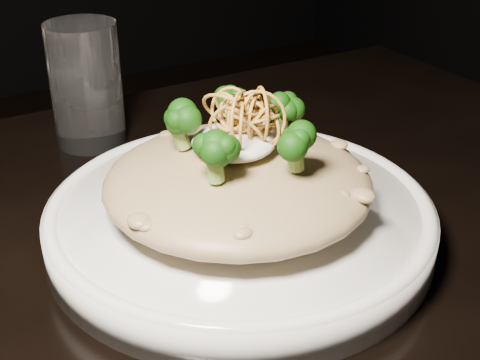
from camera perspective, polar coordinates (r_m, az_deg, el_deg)
name	(u,v)px	position (r m, az deg, el deg)	size (l,w,h in m)	color
plate	(240,221)	(0.55, 0.00, -3.53)	(0.32, 0.32, 0.03)	silver
risotto	(238,182)	(0.53, -0.19, -0.19)	(0.21, 0.21, 0.05)	brown
broccoli	(235,118)	(0.51, -0.42, 5.35)	(0.16, 0.16, 0.06)	black
cheese	(234,142)	(0.52, -0.55, 3.27)	(0.07, 0.07, 0.02)	silver
shallots	(248,106)	(0.51, 0.66, 6.32)	(0.06, 0.06, 0.04)	#93621F
drinking_glass	(86,85)	(0.72, -12.99, 7.92)	(0.07, 0.07, 0.13)	white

